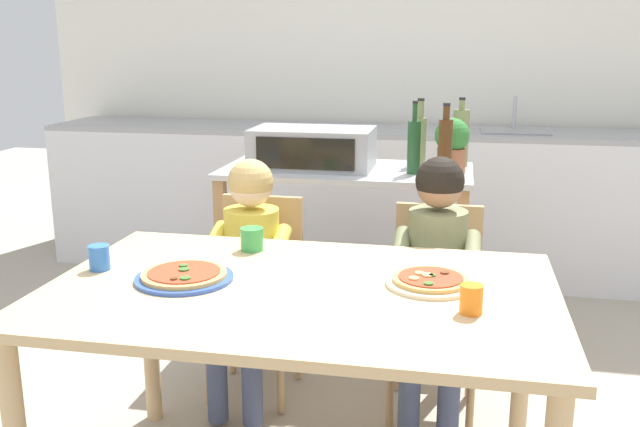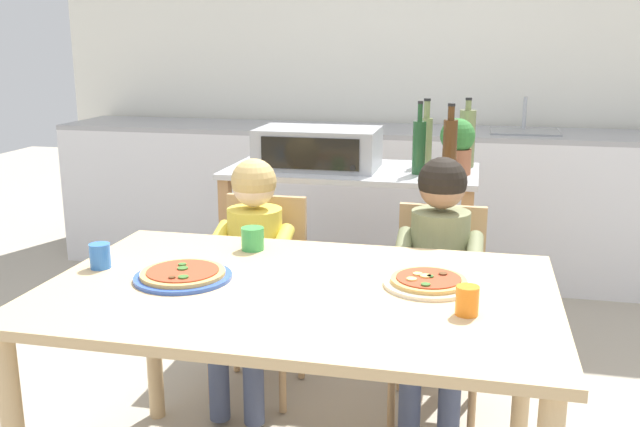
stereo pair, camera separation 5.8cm
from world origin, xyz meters
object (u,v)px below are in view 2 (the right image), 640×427
Objects in this scene: potted_herb_plant at (457,144)px; drinking_cup_blue at (100,256)px; pizza_plate_blue_rimmed at (183,275)px; drinking_cup_green at (253,239)px; kitchen_island_cart at (351,228)px; drinking_cup_orange at (467,301)px; bottle_squat_spirits at (426,139)px; dining_chair_right at (438,295)px; dining_chair_left at (261,280)px; toaster_oven at (318,148)px; child_in_yellow_shirt at (250,254)px; bottle_brown_beer at (419,146)px; dining_table at (298,314)px; bottle_dark_olive_oil at (467,138)px; pizza_plate_cream at (428,282)px; child_in_olive_shirt at (438,263)px; bottle_tall_green_wine at (450,148)px.

drinking_cup_blue is (-1.06, -1.21, -0.22)m from potted_herb_plant.
drinking_cup_green is at bearing 71.84° from pizza_plate_blue_rimmed.
drinking_cup_orange is at bearing -67.89° from kitchen_island_cart.
dining_chair_right is at bearing -79.98° from bottle_squat_spirits.
dining_chair_left is 1.00× the size of dining_chair_right.
toaster_oven reaches higher than child_in_yellow_shirt.
potted_herb_plant is 1.05m from dining_chair_left.
bottle_squat_spirits is at bearing 25.43° from kitchen_island_cart.
bottle_squat_spirits is at bearing 52.46° from child_in_yellow_shirt.
bottle_brown_beer is 0.21× the size of dining_table.
child_in_yellow_shirt is at bearing -136.29° from bottle_brown_beer.
dining_chair_right is at bearing -1.09° from dining_chair_left.
child_in_yellow_shirt is at bearing 90.00° from pizza_plate_blue_rimmed.
bottle_dark_olive_oil is 0.20m from potted_herb_plant.
bottle_squat_spirits is 0.22m from bottle_brown_beer.
dining_chair_right reaches higher than pizza_plate_blue_rimmed.
potted_herb_plant is 1.37m from drinking_cup_orange.
dining_table is 18.89× the size of drinking_cup_green.
toaster_oven is 1.31m from dining_table.
bottle_squat_spirits is at bearing 95.17° from pizza_plate_cream.
child_in_olive_shirt is (0.73, -0.14, 0.17)m from dining_chair_left.
bottle_dark_olive_oil reaches higher than child_in_yellow_shirt.
bottle_squat_spirits is at bearing 128.93° from potted_herb_plant.
drinking_cup_orange is at bearing -40.99° from child_in_yellow_shirt.
potted_herb_plant reaches higher than child_in_yellow_shirt.
bottle_squat_spirits reaches higher than drinking_cup_orange.
toaster_oven reaches higher than drinking_cup_blue.
child_in_olive_shirt is 12.87× the size of drinking_cup_orange.
dining_chair_left is at bearing -147.65° from potted_herb_plant.
child_in_yellow_shirt is (-0.74, -0.45, -0.38)m from bottle_tall_green_wine.
child_in_yellow_shirt is 3.30× the size of pizza_plate_blue_rimmed.
drinking_cup_green is at bearing -100.62° from kitchen_island_cart.
toaster_oven is at bearing 164.32° from bottle_tall_green_wine.
child_in_olive_shirt is 12.82× the size of drinking_cup_green.
drinking_cup_green is at bearing 158.90° from pizza_plate_cream.
bottle_squat_spirits is 1.58m from pizza_plate_blue_rimmed.
child_in_olive_shirt is at bearing -90.61° from bottle_tall_green_wine.
potted_herb_plant is (0.48, -0.03, 0.42)m from kitchen_island_cart.
potted_herb_plant is at bearing 80.91° from bottle_tall_green_wine.
toaster_oven is 7.02× the size of drinking_cup_orange.
bottle_squat_spirits is at bearing 100.02° from dining_chair_right.
dining_chair_left is 10.17× the size of drinking_cup_blue.
child_in_olive_shirt reaches higher than pizza_plate_cream.
dining_chair_right is at bearing -93.49° from potted_herb_plant.
potted_herb_plant is 3.13× the size of drinking_cup_orange.
drinking_cup_orange reaches higher than dining_table.
drinking_cup_orange is (0.49, -0.11, 0.13)m from dining_table.
drinking_cup_blue is (-1.15, 0.14, 0.00)m from drinking_cup_orange.
dining_chair_right is 2.73× the size of pizza_plate_blue_rimmed.
child_in_yellow_shirt is 12.37× the size of drinking_cup_green.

